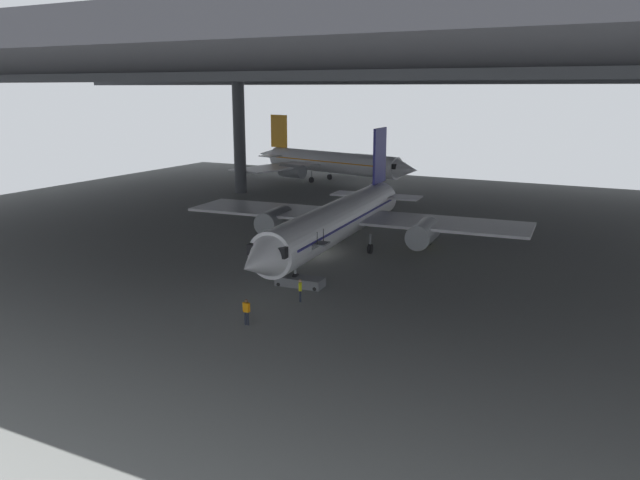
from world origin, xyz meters
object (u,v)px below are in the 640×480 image
object	(u,v)px
boarding_stairs	(301,277)
baggage_tug	(421,241)
airplane_distant	(329,162)
airplane_main	(339,220)
crew_worker_by_stairs	(300,289)
crew_worker_near_nose	(246,310)

from	to	relation	value
boarding_stairs	baggage_tug	bearing A→B (deg)	75.81
airplane_distant	airplane_main	bearing A→B (deg)	-62.37
airplane_main	baggage_tug	size ratio (longest dim) A/B	14.95
airplane_main	boarding_stairs	world-z (taller)	airplane_main
airplane_main	airplane_distant	size ratio (longest dim) A/B	1.05
boarding_stairs	baggage_tug	xyz separation A→B (m)	(4.14, 16.37, -0.19)
boarding_stairs	airplane_distant	distance (m)	55.18
boarding_stairs	crew_worker_by_stairs	world-z (taller)	boarding_stairs
crew_worker_by_stairs	airplane_distant	xyz separation A→B (m)	(-24.41, 53.45, 2.31)
crew_worker_near_nose	airplane_distant	xyz separation A→B (m)	(-23.57, 58.99, 2.25)
airplane_main	airplane_distant	xyz separation A→B (m)	(-21.38, 40.84, -0.07)
crew_worker_near_nose	crew_worker_by_stairs	world-z (taller)	crew_worker_near_nose
boarding_stairs	crew_worker_near_nose	world-z (taller)	boarding_stairs
boarding_stairs	crew_worker_by_stairs	distance (m)	3.65
boarding_stairs	crew_worker_near_nose	bearing A→B (deg)	-84.19
crew_worker_by_stairs	baggage_tug	bearing A→B (deg)	82.99
airplane_main	crew_worker_by_stairs	world-z (taller)	airplane_main
airplane_main	crew_worker_near_nose	world-z (taller)	airplane_main
airplane_main	crew_worker_by_stairs	bearing A→B (deg)	-76.48
boarding_stairs	airplane_main	bearing A→B (deg)	97.88
airplane_distant	baggage_tug	size ratio (longest dim) A/B	14.17
airplane_main	crew_worker_by_stairs	distance (m)	13.18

